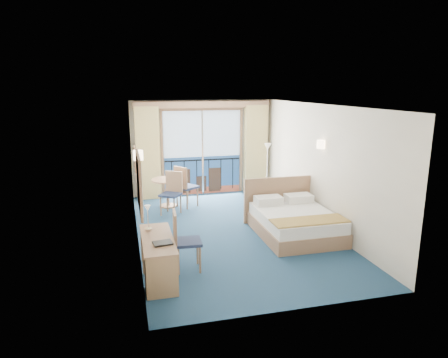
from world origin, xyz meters
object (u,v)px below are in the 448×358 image
Objects in this scene: nightstand at (296,205)px; floor_lamp at (267,156)px; bed at (294,221)px; table_chair_a at (184,184)px; table_chair_b at (172,190)px; desk_chair at (182,237)px; round_table at (168,186)px; armchair at (272,193)px; desk at (160,266)px.

floor_lamp reaches higher than nightstand.
table_chair_a is at bearing 127.69° from bed.
bed is at bearing -8.75° from table_chair_b.
bed and desk_chair have the same top height.
desk_chair reaches higher than round_table.
armchair is 0.53× the size of desk.
floor_lamp reaches higher than table_chair_a.
desk is (-3.45, -4.66, -0.77)m from floor_lamp.
table_chair_a is (0.42, -0.17, 0.06)m from round_table.
desk_chair reaches higher than nightstand.
table_chair_b is at bearing -161.68° from floor_lamp.
armchair is 2.61m from table_chair_b.
bed is at bearing -48.76° from round_table.
armchair is 0.95× the size of round_table.
nightstand is at bearing 15.21° from table_chair_b.
floor_lamp is at bearing 91.88° from nightstand.
desk_chair reaches higher than desk.
bed is 1.90× the size of table_chair_b.
bed reaches higher than nightstand.
bed is 1.89× the size of desk_chair.
desk_chair is (-3.08, -2.24, 0.32)m from nightstand.
floor_lamp reaches higher than desk.
bed is 3.64× the size of nightstand.
bed is at bearing -99.27° from floor_lamp.
desk is (-2.96, -1.66, 0.09)m from bed.
armchair is 2.29m from table_chair_a.
round_table is (-2.85, -0.32, -0.60)m from floor_lamp.
bed is 2.06m from armchair.
bed is at bearing 58.85° from armchair.
desk is at bearing 25.44° from armchair.
bed is at bearing -176.64° from table_chair_a.
table_chair_b reaches higher than armchair.
desk_chair is at bearing 136.48° from table_chair_a.
table_chair_b is (0.64, 3.73, 0.21)m from desk.
desk is 3.80m from table_chair_b.
desk_chair is (-2.81, -3.13, 0.24)m from armchair.
floor_lamp reaches higher than armchair.
desk_chair is 3.18m from table_chair_b.
bed is 3.17m from floor_lamp.
table_chair_a reaches higher than bed.
bed is 2.77m from desk_chair.
bed is 1.82× the size of table_chair_a.
desk reaches higher than nightstand.
desk_chair reaches higher than table_chair_b.
round_table is at bearing 32.89° from table_chair_a.
armchair is at bearing -136.56° from table_chair_a.
round_table reaches higher than nightstand.
desk is 1.40× the size of table_chair_b.
nightstand is 0.50× the size of table_chair_a.
desk is at bearing -97.85° from round_table.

